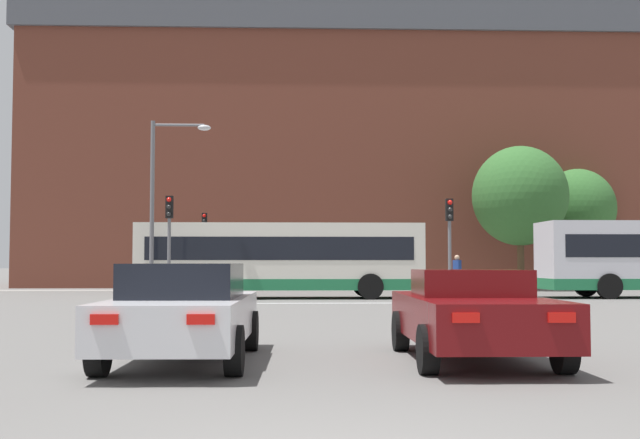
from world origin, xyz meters
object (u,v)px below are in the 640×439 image
(traffic_light_near_right, at_px, (450,232))
(pedestrian_waiting, at_px, (457,269))
(traffic_light_near_left, at_px, (169,230))
(car_saloon_left, at_px, (184,311))
(traffic_light_far_left, at_px, (204,238))
(car_roadster_right, at_px, (472,314))
(street_lamp_junction, at_px, (163,189))
(bus_crossing_lead, at_px, (280,258))

(traffic_light_near_right, relative_size, pedestrian_waiting, 2.06)
(traffic_light_near_right, bearing_deg, traffic_light_near_left, 179.30)
(car_saloon_left, height_order, traffic_light_far_left, traffic_light_far_left)
(car_saloon_left, distance_m, car_roadster_right, 4.15)
(traffic_light_near_right, distance_m, street_lamp_junction, 10.80)
(car_saloon_left, xyz_separation_m, traffic_light_far_left, (-2.79, 28.74, 1.92))
(bus_crossing_lead, bearing_deg, car_roadster_right, 8.39)
(traffic_light_near_right, xyz_separation_m, traffic_light_far_left, (-10.02, 11.82, 0.12))
(car_saloon_left, relative_size, street_lamp_junction, 0.71)
(street_lamp_junction, bearing_deg, car_roadster_right, -68.36)
(traffic_light_far_left, distance_m, traffic_light_near_left, 11.69)
(traffic_light_far_left, relative_size, traffic_light_near_left, 1.03)
(traffic_light_near_left, xyz_separation_m, street_lamp_junction, (-0.49, 1.66, 1.62))
(bus_crossing_lead, xyz_separation_m, traffic_light_near_right, (6.11, -3.55, 0.94))
(car_saloon_left, height_order, traffic_light_near_left, traffic_light_near_left)
(bus_crossing_lead, bearing_deg, pedestrian_waiting, 133.07)
(car_roadster_right, xyz_separation_m, pedestrian_waiting, (5.82, 28.77, 0.40))
(pedestrian_waiting, bearing_deg, traffic_light_far_left, -124.60)
(car_saloon_left, distance_m, traffic_light_near_right, 18.50)
(traffic_light_far_left, distance_m, pedestrian_waiting, 12.86)
(traffic_light_far_left, bearing_deg, traffic_light_near_right, -49.69)
(traffic_light_near_right, xyz_separation_m, traffic_light_near_left, (-10.03, 0.12, 0.05))
(traffic_light_near_right, xyz_separation_m, pedestrian_waiting, (2.74, 11.82, -1.45))
(car_roadster_right, distance_m, bus_crossing_lead, 20.74)
(car_saloon_left, relative_size, traffic_light_near_left, 1.26)
(traffic_light_far_left, xyz_separation_m, street_lamp_junction, (-0.49, -10.03, 1.55))
(traffic_light_far_left, bearing_deg, pedestrian_waiting, 0.02)
(bus_crossing_lead, distance_m, pedestrian_waiting, 12.12)
(bus_crossing_lead, relative_size, pedestrian_waiting, 6.23)
(car_saloon_left, height_order, traffic_light_near_right, traffic_light_near_right)
(traffic_light_far_left, bearing_deg, car_saloon_left, -84.46)
(car_roadster_right, distance_m, traffic_light_far_left, 29.66)
(traffic_light_far_left, bearing_deg, car_roadster_right, -76.44)
(bus_crossing_lead, bearing_deg, car_saloon_left, -3.15)
(traffic_light_near_left, xyz_separation_m, pedestrian_waiting, (12.77, 11.70, -1.50))
(bus_crossing_lead, xyz_separation_m, traffic_light_near_left, (-3.92, -3.42, 0.99))
(car_saloon_left, height_order, pedestrian_waiting, pedestrian_waiting)
(street_lamp_junction, bearing_deg, traffic_light_far_left, 87.19)
(traffic_light_near_left, height_order, pedestrian_waiting, traffic_light_near_left)
(traffic_light_far_left, xyz_separation_m, pedestrian_waiting, (12.76, 0.00, -1.57))
(bus_crossing_lead, bearing_deg, street_lamp_junction, -68.16)
(traffic_light_near_right, distance_m, pedestrian_waiting, 12.22)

